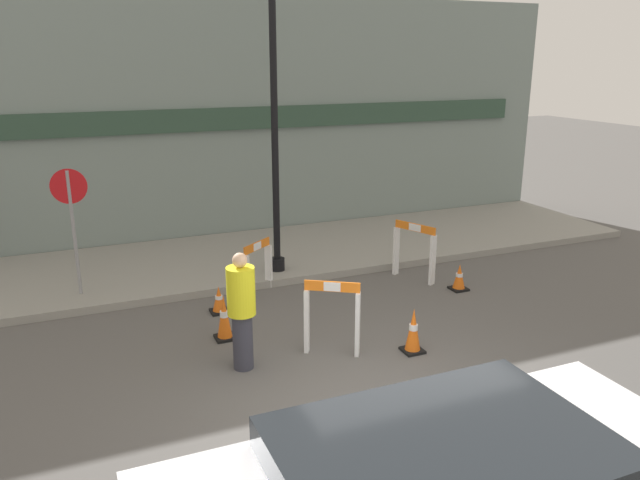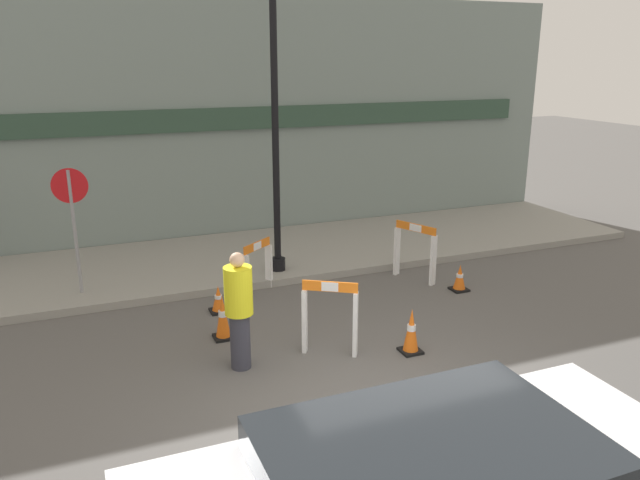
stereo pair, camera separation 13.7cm
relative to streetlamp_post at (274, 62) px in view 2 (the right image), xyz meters
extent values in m
plane|color=#565451|center=(-0.49, -5.03, -4.07)|extent=(60.00, 60.00, 0.00)
cube|color=gray|center=(-0.49, 1.24, -4.00)|extent=(18.00, 3.55, 0.14)
cube|color=gray|center=(-0.49, 3.09, -1.32)|extent=(18.00, 0.12, 5.50)
cube|color=#2D4738|center=(-0.49, 2.98, -1.27)|extent=(16.20, 0.10, 0.50)
cylinder|color=black|center=(0.00, 0.00, -3.81)|extent=(0.29, 0.29, 0.24)
cylinder|color=black|center=(0.00, 0.00, -1.02)|extent=(0.13, 0.13, 5.81)
cylinder|color=gray|center=(-3.61, 0.17, -2.83)|extent=(0.06, 0.06, 2.19)
cylinder|color=red|center=(-3.61, 0.17, -2.00)|extent=(0.60, 0.10, 0.60)
cube|color=white|center=(-0.33, -0.47, -3.66)|extent=(0.13, 0.14, 0.82)
cube|color=white|center=(-0.90, -0.90, -3.66)|extent=(0.13, 0.14, 0.82)
cube|color=orange|center=(-0.61, -0.68, -3.17)|extent=(0.62, 0.49, 0.15)
cube|color=white|center=(-0.61, -0.68, -3.17)|extent=(0.20, 0.16, 0.14)
cube|color=white|center=(-0.67, -3.22, -3.59)|extent=(0.12, 0.14, 0.97)
cube|color=white|center=(-0.04, -3.61, -3.59)|extent=(0.12, 0.14, 0.97)
cube|color=orange|center=(-0.36, -3.42, -3.03)|extent=(0.69, 0.45, 0.15)
cube|color=white|center=(-0.36, -3.42, -3.03)|extent=(0.22, 0.15, 0.13)
cube|color=white|center=(2.55, -1.54, -3.59)|extent=(0.14, 0.11, 0.97)
cube|color=white|center=(2.21, -0.76, -3.59)|extent=(0.14, 0.11, 0.97)
cube|color=orange|center=(2.38, -1.15, -3.03)|extent=(0.38, 0.85, 0.15)
cube|color=white|center=(2.38, -1.15, -3.03)|extent=(0.14, 0.26, 0.13)
cube|color=black|center=(2.86, -1.98, -4.05)|extent=(0.30, 0.30, 0.04)
cone|color=orange|center=(2.86, -1.98, -3.80)|extent=(0.22, 0.22, 0.46)
cylinder|color=white|center=(2.86, -1.98, -3.78)|extent=(0.13, 0.13, 0.06)
cube|color=black|center=(-1.49, -1.29, -4.05)|extent=(0.30, 0.30, 0.04)
cone|color=orange|center=(-1.49, -1.29, -3.81)|extent=(0.23, 0.22, 0.43)
cylinder|color=white|center=(-1.49, -1.29, -3.79)|extent=(0.13, 0.13, 0.06)
cube|color=black|center=(-1.67, -2.33, -4.05)|extent=(0.30, 0.30, 0.04)
cone|color=orange|center=(-1.67, -2.33, -3.69)|extent=(0.23, 0.22, 0.67)
cylinder|color=white|center=(-1.67, -2.33, -3.66)|extent=(0.13, 0.13, 0.09)
cube|color=black|center=(0.76, -3.83, -4.05)|extent=(0.30, 0.30, 0.04)
cone|color=orange|center=(0.76, -3.83, -3.71)|extent=(0.23, 0.23, 0.64)
cylinder|color=white|center=(0.76, -3.83, -3.68)|extent=(0.13, 0.13, 0.09)
cylinder|color=#33333D|center=(-1.66, -3.33, -3.67)|extent=(0.39, 0.39, 0.80)
cylinder|color=yellow|center=(-1.66, -3.33, -2.93)|extent=(0.54, 0.54, 0.67)
sphere|color=#DBAD89|center=(-1.66, -3.33, -2.49)|extent=(0.28, 0.28, 0.20)
cube|color=#1E2328|center=(-1.49, -7.83, -2.69)|extent=(2.32, 1.58, 0.50)
cylinder|color=black|center=(-0.18, -6.97, -3.77)|extent=(0.60, 0.18, 0.60)
camera|label=1|loc=(-3.74, -10.94, 0.10)|focal=35.00mm
camera|label=2|loc=(-3.61, -10.99, 0.10)|focal=35.00mm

